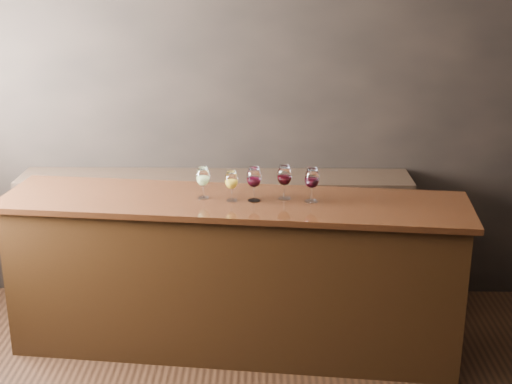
{
  "coord_description": "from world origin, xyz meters",
  "views": [
    {
      "loc": [
        -0.0,
        -2.78,
        2.47
      ],
      "look_at": [
        -0.07,
        1.42,
        1.08
      ],
      "focal_mm": 50.0,
      "sensor_mm": 36.0,
      "label": 1
    }
  ],
  "objects_px": {
    "glass_white": "(203,177)",
    "glass_red_a": "(254,178)",
    "glass_red_b": "(284,176)",
    "bar_counter": "(234,277)",
    "glass_red_c": "(312,179)",
    "back_bar_shelf": "(216,241)",
    "glass_amber": "(231,181)"
  },
  "relations": [
    {
      "from": "glass_white",
      "to": "glass_red_a",
      "type": "bearing_deg",
      "value": -7.72
    },
    {
      "from": "glass_red_a",
      "to": "glass_red_b",
      "type": "bearing_deg",
      "value": 12.38
    },
    {
      "from": "bar_counter",
      "to": "glass_red_c",
      "type": "relative_size",
      "value": 13.08
    },
    {
      "from": "glass_red_a",
      "to": "glass_red_c",
      "type": "relative_size",
      "value": 1.0
    },
    {
      "from": "glass_red_a",
      "to": "glass_red_c",
      "type": "height_order",
      "value": "same"
    },
    {
      "from": "back_bar_shelf",
      "to": "glass_red_b",
      "type": "distance_m",
      "value": 1.02
    },
    {
      "from": "glass_white",
      "to": "glass_amber",
      "type": "relative_size",
      "value": 1.05
    },
    {
      "from": "bar_counter",
      "to": "glass_white",
      "type": "bearing_deg",
      "value": 178.84
    },
    {
      "from": "back_bar_shelf",
      "to": "glass_white",
      "type": "xyz_separation_m",
      "value": [
        -0.03,
        -0.59,
        0.67
      ]
    },
    {
      "from": "glass_white",
      "to": "glass_red_b",
      "type": "relative_size",
      "value": 0.93
    },
    {
      "from": "back_bar_shelf",
      "to": "glass_white",
      "type": "bearing_deg",
      "value": -92.74
    },
    {
      "from": "glass_red_a",
      "to": "glass_red_c",
      "type": "bearing_deg",
      "value": -1.76
    },
    {
      "from": "glass_red_a",
      "to": "bar_counter",
      "type": "bearing_deg",
      "value": 171.62
    },
    {
      "from": "back_bar_shelf",
      "to": "glass_amber",
      "type": "distance_m",
      "value": 0.93
    },
    {
      "from": "glass_white",
      "to": "glass_red_b",
      "type": "bearing_deg",
      "value": -0.23
    },
    {
      "from": "back_bar_shelf",
      "to": "glass_white",
      "type": "distance_m",
      "value": 0.89
    },
    {
      "from": "glass_amber",
      "to": "bar_counter",
      "type": "bearing_deg",
      "value": 71.96
    },
    {
      "from": "glass_red_c",
      "to": "glass_white",
      "type": "bearing_deg",
      "value": 175.41
    },
    {
      "from": "glass_amber",
      "to": "glass_red_a",
      "type": "relative_size",
      "value": 0.89
    },
    {
      "from": "bar_counter",
      "to": "glass_red_c",
      "type": "distance_m",
      "value": 0.84
    },
    {
      "from": "glass_white",
      "to": "glass_red_c",
      "type": "bearing_deg",
      "value": -4.59
    },
    {
      "from": "glass_amber",
      "to": "glass_red_b",
      "type": "distance_m",
      "value": 0.33
    },
    {
      "from": "glass_red_b",
      "to": "glass_red_c",
      "type": "relative_size",
      "value": 1.0
    },
    {
      "from": "glass_red_b",
      "to": "glass_red_c",
      "type": "bearing_deg",
      "value": -17.28
    },
    {
      "from": "bar_counter",
      "to": "glass_red_b",
      "type": "xyz_separation_m",
      "value": [
        0.32,
        0.02,
        0.68
      ]
    },
    {
      "from": "glass_white",
      "to": "glass_red_a",
      "type": "xyz_separation_m",
      "value": [
        0.32,
        -0.04,
        0.01
      ]
    },
    {
      "from": "glass_red_a",
      "to": "back_bar_shelf",
      "type": "bearing_deg",
      "value": 114.74
    },
    {
      "from": "glass_white",
      "to": "glass_amber",
      "type": "bearing_deg",
      "value": -15.02
    },
    {
      "from": "back_bar_shelf",
      "to": "glass_red_a",
      "type": "height_order",
      "value": "glass_red_a"
    },
    {
      "from": "back_bar_shelf",
      "to": "glass_red_b",
      "type": "bearing_deg",
      "value": -50.93
    },
    {
      "from": "back_bar_shelf",
      "to": "glass_amber",
      "type": "height_order",
      "value": "glass_amber"
    },
    {
      "from": "bar_counter",
      "to": "glass_red_c",
      "type": "height_order",
      "value": "glass_red_c"
    }
  ]
}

